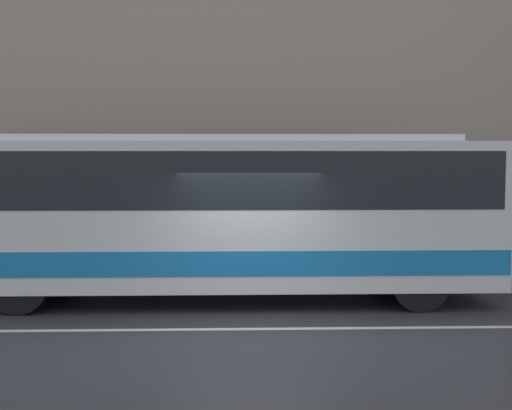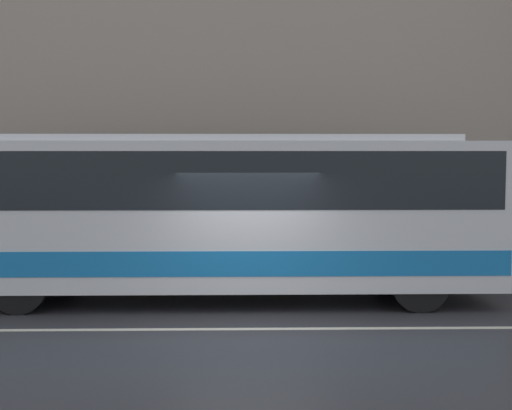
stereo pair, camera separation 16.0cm
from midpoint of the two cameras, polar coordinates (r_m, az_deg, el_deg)
name	(u,v)px [view 2 (the right image)]	position (r m, az deg, el deg)	size (l,w,h in m)	color
ground_plane	(249,329)	(11.69, -0.17, -9.90)	(60.00, 60.00, 0.00)	#333338
sidewalk	(247,270)	(16.76, -0.48, -5.24)	(60.00, 2.38, 0.15)	gray
building_facade	(246,13)	(18.17, -0.55, 15.14)	(60.00, 0.35, 12.95)	gray
lane_stripe	(249,329)	(11.69, -0.17, -9.88)	(54.00, 0.14, 0.01)	beige
transit_bus	(201,208)	(13.68, -4.06, -0.21)	(11.15, 2.54, 3.18)	silver
pedestrian_waiting	(23,233)	(17.90, -17.90, -2.16)	(0.36, 0.36, 1.62)	#1E5933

